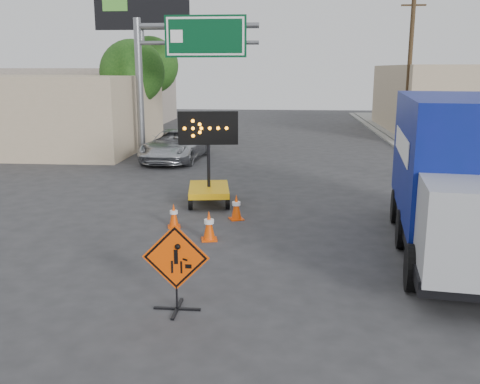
# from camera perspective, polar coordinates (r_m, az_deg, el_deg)

# --- Properties ---
(ground) EXTENTS (100.00, 100.00, 0.00)m
(ground) POSITION_cam_1_polar(r_m,az_deg,el_deg) (9.87, -0.91, -13.24)
(ground) COLOR #2D2D30
(ground) RESTS_ON ground
(curb_right) EXTENTS (0.40, 60.00, 0.12)m
(curb_right) POSITION_cam_1_polar(r_m,az_deg,el_deg) (24.99, 19.49, 2.35)
(curb_right) COLOR gray
(curb_right) RESTS_ON ground
(storefront_left_near) EXTENTS (14.00, 10.00, 4.00)m
(storefront_left_near) POSITION_cam_1_polar(r_m,az_deg,el_deg) (32.53, -22.54, 7.87)
(storefront_left_near) COLOR tan
(storefront_left_near) RESTS_ON ground
(storefront_left_far) EXTENTS (12.00, 10.00, 4.40)m
(storefront_left_far) POSITION_cam_1_polar(r_m,az_deg,el_deg) (45.72, -15.61, 9.84)
(storefront_left_far) COLOR #A89A8C
(storefront_left_far) RESTS_ON ground
(building_right_far) EXTENTS (10.00, 14.00, 4.60)m
(building_right_far) POSITION_cam_1_polar(r_m,az_deg,el_deg) (40.69, 22.57, 9.13)
(building_right_far) COLOR tan
(building_right_far) RESTS_ON ground
(highway_gantry) EXTENTS (6.18, 0.38, 6.90)m
(highway_gantry) POSITION_cam_1_polar(r_m,az_deg,el_deg) (27.30, -6.52, 14.42)
(highway_gantry) COLOR slate
(highway_gantry) RESTS_ON ground
(billboard) EXTENTS (6.10, 0.54, 9.85)m
(billboard) POSITION_cam_1_polar(r_m,az_deg,el_deg) (36.02, -10.42, 17.58)
(billboard) COLOR slate
(billboard) RESTS_ON ground
(utility_pole_far) EXTENTS (1.80, 0.26, 9.00)m
(utility_pole_far) POSITION_cam_1_polar(r_m,az_deg,el_deg) (33.56, 17.65, 12.97)
(utility_pole_far) COLOR #42321C
(utility_pole_far) RESTS_ON ground
(tree_left_near) EXTENTS (3.71, 3.71, 6.03)m
(tree_left_near) POSITION_cam_1_polar(r_m,az_deg,el_deg) (32.07, -11.42, 12.41)
(tree_left_near) COLOR #42321C
(tree_left_near) RESTS_ON ground
(tree_left_far) EXTENTS (4.10, 4.10, 6.66)m
(tree_left_far) POSITION_cam_1_polar(r_m,az_deg,el_deg) (40.05, -9.59, 13.18)
(tree_left_far) COLOR #42321C
(tree_left_far) RESTS_ON ground
(construction_sign) EXTENTS (1.25, 0.88, 1.65)m
(construction_sign) POSITION_cam_1_polar(r_m,az_deg,el_deg) (9.88, -6.85, -7.78)
(construction_sign) COLOR black
(construction_sign) RESTS_ON ground
(arrow_board) EXTENTS (1.92, 2.30, 3.05)m
(arrow_board) POSITION_cam_1_polar(r_m,az_deg,el_deg) (17.59, -3.35, 0.90)
(arrow_board) COLOR #E8A80C
(arrow_board) RESTS_ON ground
(pickup_truck) EXTENTS (2.88, 5.51, 1.48)m
(pickup_truck) POSITION_cam_1_polar(r_m,az_deg,el_deg) (26.18, -6.92, 4.97)
(pickup_truck) COLOR #B3B5BA
(pickup_truck) RESTS_ON ground
(box_truck) EXTENTS (3.29, 8.09, 3.73)m
(box_truck) POSITION_cam_1_polar(r_m,az_deg,el_deg) (13.70, 21.85, 0.81)
(box_truck) COLOR black
(box_truck) RESTS_ON ground
(cone_a) EXTENTS (0.48, 0.48, 0.79)m
(cone_a) POSITION_cam_1_polar(r_m,az_deg,el_deg) (13.92, -3.32, -3.58)
(cone_a) COLOR #EC4604
(cone_a) RESTS_ON ground
(cone_b) EXTENTS (0.42, 0.42, 0.68)m
(cone_b) POSITION_cam_1_polar(r_m,az_deg,el_deg) (15.16, -7.07, -2.48)
(cone_b) COLOR #EC4604
(cone_b) RESTS_ON ground
(cone_c) EXTENTS (0.50, 0.50, 0.76)m
(cone_c) POSITION_cam_1_polar(r_m,az_deg,el_deg) (15.79, -0.40, -1.60)
(cone_c) COLOR #EC4604
(cone_c) RESTS_ON ground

